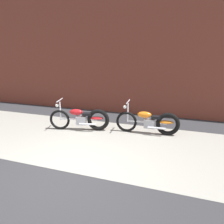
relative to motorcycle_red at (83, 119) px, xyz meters
name	(u,v)px	position (x,y,z in m)	size (l,w,h in m)	color
ground_plane	(66,172)	(0.79, -2.46, -0.40)	(80.00, 80.00, 0.00)	#2D2D30
sidewalk_slab	(97,141)	(0.79, -0.71, -0.40)	(36.00, 3.50, 0.01)	gray
brick_building_wall	(129,35)	(0.79, 2.74, 2.81)	(36.00, 0.50, 6.41)	brown
motorcycle_red	(83,119)	(0.00, 0.00, 0.00)	(1.97, 0.75, 1.03)	black
motorcycle_orange	(152,122)	(2.19, 0.38, 0.00)	(2.01, 0.58, 1.03)	black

